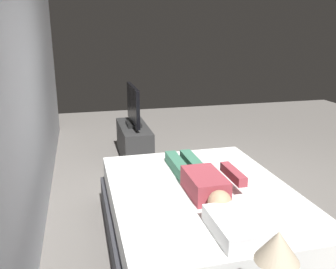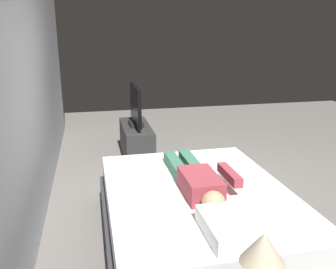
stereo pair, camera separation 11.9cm
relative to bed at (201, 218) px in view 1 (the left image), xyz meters
The scene contains 9 objects.
ground_plane 0.97m from the bed, 38.43° to the right, with size 10.00×10.00×0.00m, color slate.
back_wall 2.15m from the bed, 51.65° to the left, with size 6.40×0.10×2.80m, color silver.
bed is the anchor object (origin of this frame).
pillow 0.80m from the bed, behind, with size 0.48×0.34×0.12m, color white.
person 0.36m from the bed, ahead, with size 1.26×0.46×0.18m.
remote 0.53m from the bed, 66.18° to the right, with size 0.15×0.04×0.02m, color black.
tv_stand 2.40m from the bed, ahead, with size 1.10×0.40×0.50m, color #2D2D2D.
tv 2.45m from the bed, ahead, with size 0.88×0.20×0.59m.
lamp 1.47m from the bed, behind, with size 0.22×0.22×0.42m.
Camera 1 is at (-3.40, 1.55, 1.86)m, focal length 38.26 mm.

